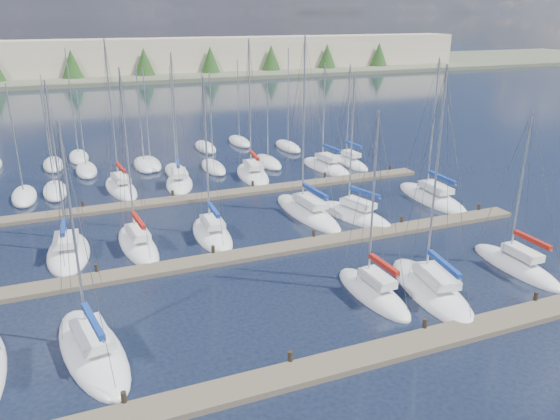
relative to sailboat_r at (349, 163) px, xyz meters
name	(u,v)px	position (x,y,z in m)	size (l,w,h in m)	color
ground	(159,135)	(-17.49, 24.41, -0.19)	(400.00, 400.00, 0.00)	#1A2135
dock_near	(369,355)	(-17.49, -33.58, -0.04)	(44.00, 1.93, 1.10)	#6B5E4C
dock_mid	(270,251)	(-17.49, -19.58, -0.04)	(44.00, 1.93, 1.10)	#6B5E4C
dock_far	(216,195)	(-17.49, -5.58, -0.04)	(44.00, 1.93, 1.10)	#6B5E4C
sailboat_r	(349,163)	(0.00, 0.00, 0.00)	(2.59, 7.29, 12.00)	white
sailboat_n	(121,188)	(-25.67, 0.13, 0.00)	(3.34, 8.61, 15.07)	white
sailboat_e	(431,290)	(-10.29, -29.02, -0.01)	(4.42, 9.65, 14.58)	white
sailboat_l	(354,215)	(-8.06, -15.42, -0.02)	(4.96, 8.88, 12.81)	white
sailboat_b	(93,350)	(-30.48, -27.80, -0.02)	(4.33, 9.58, 12.66)	white
sailboat_i	(138,245)	(-26.25, -14.90, 0.00)	(3.01, 8.58, 13.80)	white
sailboat_m	(432,198)	(0.99, -14.10, -0.02)	(3.50, 10.08, 13.62)	white
sailboat_p	(253,174)	(-11.93, -0.23, -0.01)	(4.08, 9.20, 14.91)	white
sailboat_j	(212,234)	(-20.55, -14.97, -0.01)	(2.96, 7.73, 12.94)	white
sailboat_o	(179,183)	(-19.95, -0.46, 0.00)	(4.02, 7.68, 13.79)	white
sailboat_f	(516,266)	(-2.78, -28.42, -0.01)	(2.29, 7.88, 11.45)	white
sailboat_h	(68,253)	(-31.13, -14.41, -0.02)	(3.58, 7.98, 13.11)	white
sailboat_d	(373,293)	(-13.88, -28.00, -0.01)	(2.49, 7.34, 12.14)	white
sailboat_q	(326,167)	(-3.22, -0.43, -0.02)	(3.84, 8.74, 12.27)	white
sailboat_k	(307,212)	(-11.51, -13.25, -0.01)	(3.38, 10.67, 15.65)	white
distant_boats	(146,164)	(-21.83, 8.17, 0.10)	(36.93, 20.75, 13.30)	#9EA0A5
shoreline	(47,48)	(-30.78, 114.18, 7.25)	(400.00, 60.00, 38.00)	#666B51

